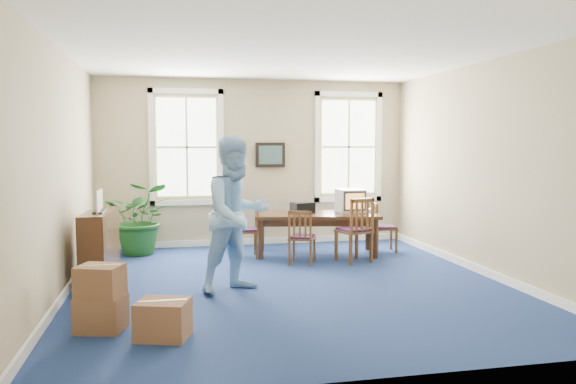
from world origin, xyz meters
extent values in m
plane|color=navy|center=(0.00, 0.00, 0.00)|extent=(6.50, 6.50, 0.00)
plane|color=white|center=(0.00, 0.00, 3.20)|extent=(6.50, 6.50, 0.00)
plane|color=tan|center=(0.00, 3.25, 1.60)|extent=(6.50, 0.00, 6.50)
plane|color=tan|center=(0.00, -3.25, 1.60)|extent=(6.50, 0.00, 6.50)
plane|color=tan|center=(-3.00, 0.00, 1.60)|extent=(0.00, 6.50, 6.50)
plane|color=tan|center=(3.00, 0.00, 1.60)|extent=(0.00, 6.50, 6.50)
cube|color=white|center=(0.00, 3.22, 0.06)|extent=(6.00, 0.04, 0.12)
cube|color=white|center=(-2.97, 0.00, 0.06)|extent=(0.04, 6.50, 0.12)
cube|color=white|center=(2.97, 0.00, 0.06)|extent=(0.04, 6.50, 0.12)
cube|color=white|center=(1.85, 2.00, 0.77)|extent=(0.25, 0.27, 0.06)
cube|color=black|center=(0.67, 2.05, 0.84)|extent=(0.44, 0.36, 0.19)
imported|color=#8EC1EE|center=(-0.76, -0.19, 1.03)|extent=(1.26, 1.16, 2.07)
cube|color=#402514|center=(-2.61, 0.61, 0.47)|extent=(0.44, 1.23, 0.94)
imported|color=#154517|center=(-2.14, 2.66, 0.65)|extent=(1.23, 1.09, 1.29)
camera|label=1|loc=(-1.63, -7.56, 1.98)|focal=35.00mm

